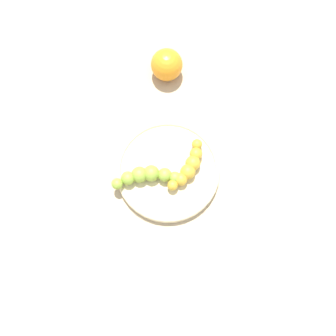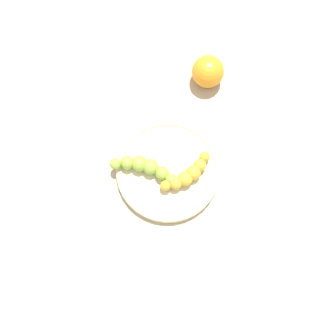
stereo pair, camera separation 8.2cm
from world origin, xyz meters
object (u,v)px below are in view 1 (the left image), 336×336
at_px(banana_spotted, 189,167).
at_px(orange_fruit, 167,65).
at_px(fruit_bowl, 168,171).
at_px(banana_green, 146,176).

relative_size(banana_spotted, orange_fruit, 1.73).
bearing_deg(orange_fruit, fruit_bowl, -153.66).
relative_size(fruit_bowl, orange_fruit, 3.07).
bearing_deg(banana_green, banana_spotted, -84.09).
bearing_deg(banana_spotted, banana_green, -137.10).
relative_size(fruit_bowl, banana_spotted, 1.77).
height_order(banana_green, orange_fruit, orange_fruit).
bearing_deg(banana_green, orange_fruit, -16.26).
distance_m(fruit_bowl, banana_green, 0.06).
distance_m(banana_green, orange_fruit, 0.27).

